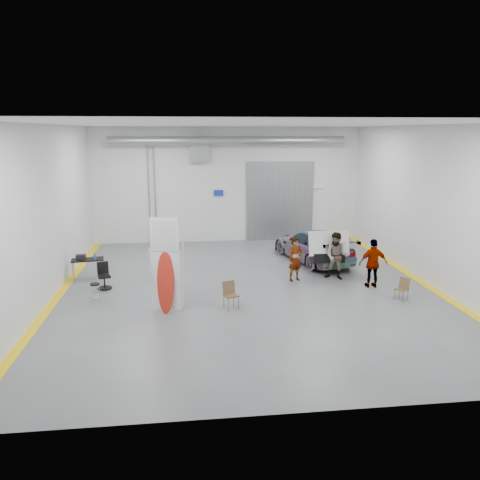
{
  "coord_description": "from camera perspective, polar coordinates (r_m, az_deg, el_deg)",
  "views": [
    {
      "loc": [
        -2.22,
        -16.5,
        5.75
      ],
      "look_at": [
        -0.1,
        1.64,
        1.5
      ],
      "focal_mm": 35.0,
      "sensor_mm": 36.0,
      "label": 1
    }
  ],
  "objects": [
    {
      "name": "office_chair",
      "position": [
        18.24,
        -16.19,
        -4.39
      ],
      "size": [
        0.54,
        0.57,
        0.99
      ],
      "rotation": [
        0.0,
        0.0,
        0.32
      ],
      "color": "black",
      "rests_on": "ground"
    },
    {
      "name": "sedan_car",
      "position": [
        21.42,
        8.89,
        -0.67
      ],
      "size": [
        3.14,
        5.24,
        1.42
      ],
      "primitive_type": "imported",
      "rotation": [
        0.0,
        0.0,
        3.39
      ],
      "color": "silver",
      "rests_on": "ground"
    },
    {
      "name": "folding_chair_far",
      "position": [
        17.32,
        19.04,
        -6.17
      ],
      "size": [
        0.51,
        0.6,
        0.79
      ],
      "rotation": [
        0.0,
        0.0,
        -0.97
      ],
      "color": "brown",
      "rests_on": "ground"
    },
    {
      "name": "person_c",
      "position": [
        18.23,
        15.92,
        -2.74
      ],
      "size": [
        1.08,
        0.46,
        1.86
      ],
      "primitive_type": "imported",
      "rotation": [
        0.0,
        0.0,
        3.13
      ],
      "color": "#A86B38",
      "rests_on": "ground"
    },
    {
      "name": "trunk_lid",
      "position": [
        19.2,
        10.7,
        -0.1
      ],
      "size": [
        1.66,
        1.01,
        0.04
      ],
      "primitive_type": "cube",
      "color": "silver",
      "rests_on": "sedan_car"
    },
    {
      "name": "person_a",
      "position": [
        18.44,
        6.76,
        -2.33
      ],
      "size": [
        0.75,
        0.65,
        1.74
      ],
      "primitive_type": "imported",
      "rotation": [
        0.0,
        0.0,
        0.44
      ],
      "color": "#835E47",
      "rests_on": "ground"
    },
    {
      "name": "shop_stool",
      "position": [
        16.93,
        -17.22,
        -6.17
      ],
      "size": [
        0.34,
        0.34,
        0.67
      ],
      "rotation": [
        0.0,
        0.0,
        0.29
      ],
      "color": "black",
      "rests_on": "ground"
    },
    {
      "name": "person_b",
      "position": [
        18.87,
        11.71,
        -1.92
      ],
      "size": [
        1.16,
        1.07,
        1.9
      ],
      "primitive_type": "imported",
      "rotation": [
        0.0,
        0.0,
        -0.5
      ],
      "color": "#45677F",
      "rests_on": "ground"
    },
    {
      "name": "room_shell",
      "position": [
        18.96,
        0.81,
        8.04
      ],
      "size": [
        14.02,
        16.18,
        6.01
      ],
      "color": "silver",
      "rests_on": "ground"
    },
    {
      "name": "ground",
      "position": [
        17.62,
        0.94,
        -5.95
      ],
      "size": [
        16.0,
        16.0,
        0.0
      ],
      "primitive_type": "plane",
      "color": "#585A5F",
      "rests_on": "ground"
    },
    {
      "name": "folding_chair_near",
      "position": [
        15.62,
        -1.1,
        -7.39
      ],
      "size": [
        0.54,
        0.57,
        0.91
      ],
      "rotation": [
        0.0,
        0.0,
        0.33
      ],
      "color": "brown",
      "rests_on": "ground"
    },
    {
      "name": "surfboard_display",
      "position": [
        15.1,
        -8.86,
        -4.0
      ],
      "size": [
        0.93,
        0.38,
        3.33
      ],
      "rotation": [
        0.0,
        0.0,
        -0.2
      ],
      "color": "white",
      "rests_on": "ground"
    },
    {
      "name": "work_table",
      "position": [
        19.63,
        -18.29,
        -2.23
      ],
      "size": [
        1.33,
        0.81,
        1.02
      ],
      "rotation": [
        0.0,
        0.0,
        0.16
      ],
      "color": "gray",
      "rests_on": "ground"
    }
  ]
}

